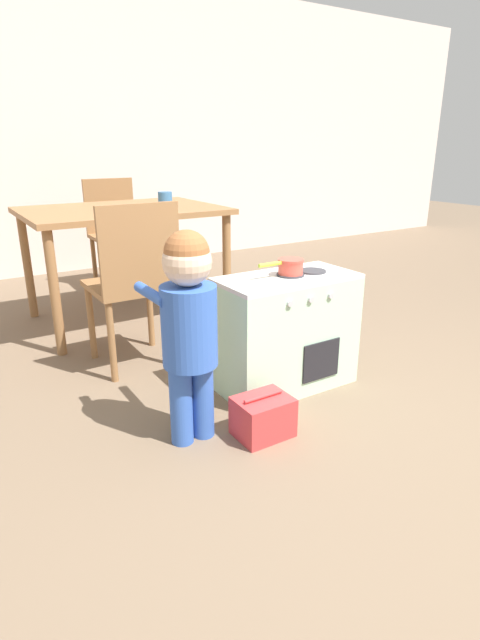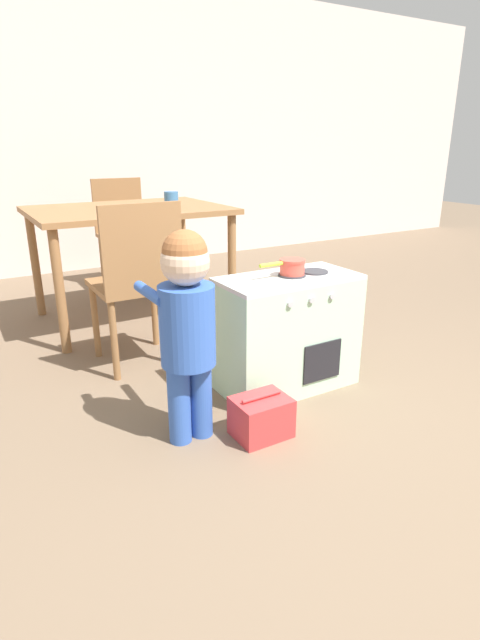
{
  "view_description": "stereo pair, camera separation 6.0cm",
  "coord_description": "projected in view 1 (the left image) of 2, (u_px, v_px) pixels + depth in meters",
  "views": [
    {
      "loc": [
        -1.35,
        -0.89,
        1.16
      ],
      "look_at": [
        -0.25,
        0.86,
        0.43
      ],
      "focal_mm": 28.0,
      "sensor_mm": 36.0,
      "label": 1
    },
    {
      "loc": [
        -1.3,
        -0.92,
        1.16
      ],
      "look_at": [
        -0.25,
        0.86,
        0.43
      ],
      "focal_mm": 28.0,
      "sensor_mm": 36.0,
      "label": 2
    }
  ],
  "objects": [
    {
      "name": "dining_chair_near",
      "position": [
        134.0,
        281.0,
        2.6
      ],
      "size": [
        0.41,
        0.41,
        0.89
      ],
      "color": "olive",
      "rests_on": "ground_plane"
    },
    {
      "name": "wall_back",
      "position": [
        80.0,
        127.0,
        4.53
      ],
      "size": [
        10.0,
        0.06,
        2.6
      ],
      "color": "beige",
      "rests_on": "ground_plane"
    },
    {
      "name": "dining_table",
      "position": [
        122.0,
        222.0,
        3.29
      ],
      "size": [
        1.24,
        0.92,
        0.76
      ],
      "color": "olive",
      "rests_on": "ground_plane"
    },
    {
      "name": "cup_on_table",
      "position": [
        165.0,
        199.0,
        3.34
      ],
      "size": [
        0.09,
        0.09,
        0.09
      ],
      "color": "teal",
      "rests_on": "dining_table"
    },
    {
      "name": "play_kitchen",
      "position": [
        286.0,
        332.0,
        2.46
      ],
      "size": [
        0.68,
        0.36,
        0.58
      ],
      "color": "#B2DBB7",
      "rests_on": "ground_plane"
    },
    {
      "name": "child_figure",
      "position": [
        189.0,
        316.0,
        1.91
      ],
      "size": [
        0.24,
        0.36,
        0.87
      ],
      "color": "#335BB7",
      "rests_on": "ground_plane"
    },
    {
      "name": "ground_plane",
      "position": [
        427.0,
        489.0,
        1.78
      ],
      "size": [
        16.0,
        16.0,
        0.0
      ],
      "primitive_type": "plane",
      "color": "brown"
    },
    {
      "name": "dining_chair_far",
      "position": [
        116.0,
        231.0,
        4.1
      ],
      "size": [
        0.41,
        0.41,
        0.89
      ],
      "rotation": [
        0.0,
        0.0,
        3.14
      ],
      "color": "olive",
      "rests_on": "ground_plane"
    },
    {
      "name": "toy_basket",
      "position": [
        263.0,
        417.0,
        2.08
      ],
      "size": [
        0.23,
        0.18,
        0.19
      ],
      "color": "#D13838",
      "rests_on": "ground_plane"
    },
    {
      "name": "toy_pot",
      "position": [
        290.0,
        266.0,
        2.35
      ],
      "size": [
        0.24,
        0.12,
        0.07
      ],
      "color": "#E04C3D",
      "rests_on": "play_kitchen"
    }
  ]
}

